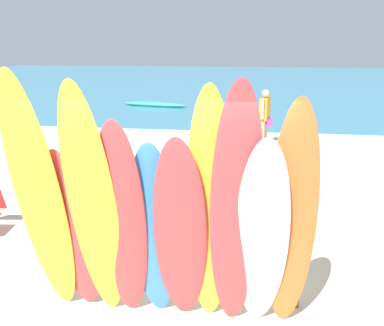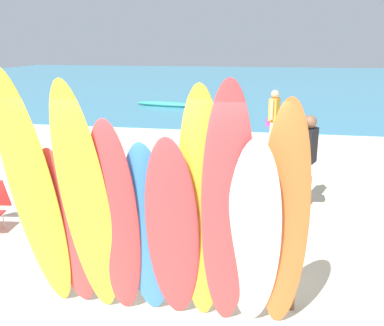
{
  "view_description": "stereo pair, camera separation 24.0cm",
  "coord_description": "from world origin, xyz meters",
  "px_view_note": "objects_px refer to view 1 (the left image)",
  "views": [
    {
      "loc": [
        0.85,
        -4.53,
        2.98
      ],
      "look_at": [
        0.0,
        1.42,
        1.29
      ],
      "focal_mm": 40.41,
      "sensor_mm": 36.0,
      "label": 1
    },
    {
      "loc": [
        1.08,
        -4.49,
        2.98
      ],
      "look_at": [
        0.0,
        1.42,
        1.29
      ],
      "focal_mm": 40.41,
      "sensor_mm": 36.0,
      "label": 2
    }
  ],
  "objects_px": {
    "surfboard_yellow_0": "(41,204)",
    "beachgoer_by_water": "(265,115)",
    "surfboard_rack": "(175,256)",
    "surfboard_yellow_6": "(210,214)",
    "surfboard_orange_9": "(291,223)",
    "surfboard_red_5": "(180,235)",
    "beachgoer_strolling": "(303,155)",
    "beachgoer_midbeach": "(216,162)",
    "surfboard_red_3": "(123,226)",
    "surfboard_blue_4": "(155,234)",
    "distant_boat": "(154,104)",
    "surfboard_red_7": "(236,216)",
    "surfboard_white_8": "(262,239)",
    "surfboard_red_1": "(73,234)",
    "surfboard_yellow_2": "(94,211)"
  },
  "relations": [
    {
      "from": "surfboard_yellow_0",
      "to": "surfboard_rack",
      "type": "bearing_deg",
      "value": 28.13
    },
    {
      "from": "surfboard_yellow_2",
      "to": "surfboard_blue_4",
      "type": "height_order",
      "value": "surfboard_yellow_2"
    },
    {
      "from": "surfboard_yellow_2",
      "to": "beachgoer_by_water",
      "type": "bearing_deg",
      "value": 78.82
    },
    {
      "from": "surfboard_blue_4",
      "to": "surfboard_yellow_6",
      "type": "xyz_separation_m",
      "value": [
        0.58,
        -0.04,
        0.28
      ]
    },
    {
      "from": "surfboard_blue_4",
      "to": "surfboard_white_8",
      "type": "distance_m",
      "value": 1.11
    },
    {
      "from": "surfboard_yellow_0",
      "to": "beachgoer_by_water",
      "type": "relative_size",
      "value": 1.71
    },
    {
      "from": "surfboard_white_8",
      "to": "beachgoer_by_water",
      "type": "bearing_deg",
      "value": 87.68
    },
    {
      "from": "surfboard_yellow_2",
      "to": "surfboard_red_7",
      "type": "relative_size",
      "value": 1.0
    },
    {
      "from": "surfboard_red_7",
      "to": "surfboard_orange_9",
      "type": "xyz_separation_m",
      "value": [
        0.54,
        0.11,
        -0.08
      ]
    },
    {
      "from": "surfboard_red_5",
      "to": "distant_boat",
      "type": "distance_m",
      "value": 16.65
    },
    {
      "from": "surfboard_rack",
      "to": "surfboard_white_8",
      "type": "relative_size",
      "value": 1.31
    },
    {
      "from": "surfboard_white_8",
      "to": "distant_boat",
      "type": "distance_m",
      "value": 16.88
    },
    {
      "from": "surfboard_white_8",
      "to": "surfboard_red_1",
      "type": "bearing_deg",
      "value": 177.18
    },
    {
      "from": "surfboard_yellow_2",
      "to": "surfboard_red_3",
      "type": "height_order",
      "value": "surfboard_yellow_2"
    },
    {
      "from": "surfboard_red_5",
      "to": "surfboard_yellow_6",
      "type": "xyz_separation_m",
      "value": [
        0.29,
        0.03,
        0.24
      ]
    },
    {
      "from": "surfboard_yellow_2",
      "to": "surfboard_yellow_6",
      "type": "xyz_separation_m",
      "value": [
        1.15,
        0.15,
        -0.02
      ]
    },
    {
      "from": "surfboard_yellow_0",
      "to": "surfboard_orange_9",
      "type": "height_order",
      "value": "surfboard_yellow_0"
    },
    {
      "from": "beachgoer_strolling",
      "to": "surfboard_yellow_6",
      "type": "bearing_deg",
      "value": -178.14
    },
    {
      "from": "surfboard_red_5",
      "to": "distant_boat",
      "type": "bearing_deg",
      "value": 101.92
    },
    {
      "from": "surfboard_rack",
      "to": "surfboard_red_3",
      "type": "distance_m",
      "value": 0.96
    },
    {
      "from": "surfboard_red_3",
      "to": "surfboard_blue_4",
      "type": "distance_m",
      "value": 0.34
    },
    {
      "from": "surfboard_red_1",
      "to": "surfboard_red_7",
      "type": "height_order",
      "value": "surfboard_red_7"
    },
    {
      "from": "beachgoer_by_water",
      "to": "surfboard_white_8",
      "type": "bearing_deg",
      "value": 14.45
    },
    {
      "from": "surfboard_rack",
      "to": "distant_boat",
      "type": "distance_m",
      "value": 16.04
    },
    {
      "from": "surfboard_red_5",
      "to": "beachgoer_strolling",
      "type": "distance_m",
      "value": 4.11
    },
    {
      "from": "surfboard_red_5",
      "to": "surfboard_yellow_0",
      "type": "bearing_deg",
      "value": -177.26
    },
    {
      "from": "surfboard_red_3",
      "to": "beachgoer_by_water",
      "type": "xyz_separation_m",
      "value": [
        1.61,
        8.56,
        -0.2
      ]
    },
    {
      "from": "surfboard_yellow_6",
      "to": "surfboard_orange_9",
      "type": "xyz_separation_m",
      "value": [
        0.8,
        0.01,
        -0.05
      ]
    },
    {
      "from": "surfboard_red_1",
      "to": "surfboard_red_5",
      "type": "distance_m",
      "value": 1.18
    },
    {
      "from": "surfboard_rack",
      "to": "surfboard_yellow_0",
      "type": "relative_size",
      "value": 1.03
    },
    {
      "from": "surfboard_yellow_0",
      "to": "beachgoer_midbeach",
      "type": "height_order",
      "value": "surfboard_yellow_0"
    },
    {
      "from": "surfboard_white_8",
      "to": "distant_boat",
      "type": "relative_size",
      "value": 0.71
    },
    {
      "from": "surfboard_yellow_6",
      "to": "surfboard_white_8",
      "type": "height_order",
      "value": "surfboard_yellow_6"
    },
    {
      "from": "surfboard_red_3",
      "to": "surfboard_yellow_6",
      "type": "relative_size",
      "value": 0.89
    },
    {
      "from": "surfboard_red_1",
      "to": "surfboard_yellow_2",
      "type": "relative_size",
      "value": 0.74
    },
    {
      "from": "surfboard_yellow_2",
      "to": "surfboard_white_8",
      "type": "relative_size",
      "value": 1.22
    },
    {
      "from": "surfboard_red_3",
      "to": "surfboard_yellow_6",
      "type": "xyz_separation_m",
      "value": [
        0.88,
        0.07,
        0.16
      ]
    },
    {
      "from": "surfboard_red_1",
      "to": "distant_boat",
      "type": "bearing_deg",
      "value": 105.66
    },
    {
      "from": "surfboard_yellow_6",
      "to": "beachgoer_by_water",
      "type": "height_order",
      "value": "surfboard_yellow_6"
    },
    {
      "from": "surfboard_blue_4",
      "to": "beachgoer_midbeach",
      "type": "height_order",
      "value": "surfboard_blue_4"
    },
    {
      "from": "surfboard_white_8",
      "to": "beachgoer_midbeach",
      "type": "xyz_separation_m",
      "value": [
        -0.75,
        3.37,
        -0.17
      ]
    },
    {
      "from": "surfboard_yellow_6",
      "to": "distant_boat",
      "type": "xyz_separation_m",
      "value": [
        -4.27,
        16.1,
        -1.21
      ]
    },
    {
      "from": "surfboard_yellow_0",
      "to": "surfboard_yellow_6",
      "type": "xyz_separation_m",
      "value": [
        1.71,
        0.15,
        -0.07
      ]
    },
    {
      "from": "beachgoer_midbeach",
      "to": "beachgoer_strolling",
      "type": "distance_m",
      "value": 1.6
    },
    {
      "from": "beachgoer_strolling",
      "to": "surfboard_white_8",
      "type": "bearing_deg",
      "value": -170.59
    },
    {
      "from": "surfboard_blue_4",
      "to": "surfboard_red_5",
      "type": "height_order",
      "value": "surfboard_red_5"
    },
    {
      "from": "surfboard_rack",
      "to": "beachgoer_by_water",
      "type": "relative_size",
      "value": 1.77
    },
    {
      "from": "surfboard_red_3",
      "to": "surfboard_blue_4",
      "type": "xyz_separation_m",
      "value": [
        0.3,
        0.11,
        -0.12
      ]
    },
    {
      "from": "surfboard_rack",
      "to": "surfboard_red_5",
      "type": "xyz_separation_m",
      "value": [
        0.16,
        -0.56,
        0.55
      ]
    },
    {
      "from": "surfboard_yellow_0",
      "to": "beachgoer_by_water",
      "type": "xyz_separation_m",
      "value": [
        2.44,
        8.65,
        -0.43
      ]
    }
  ]
}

